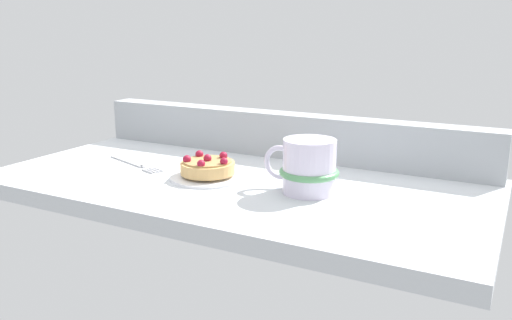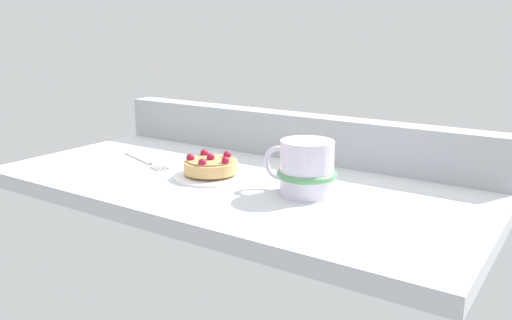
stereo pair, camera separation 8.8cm
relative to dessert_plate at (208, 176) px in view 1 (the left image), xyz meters
The scene contains 6 objects.
ground_plane 5.23cm from the dessert_plate, 24.83° to the left, with size 87.09×43.70×2.86cm, color silver.
window_rail_back 22.08cm from the dessert_plate, 78.20° to the left, with size 85.35×5.32×9.01cm, color #9EA3A8.
dessert_plate is the anchor object (origin of this frame).
raspberry_tart 1.76cm from the dessert_plate, 156.06° to the right, with size 9.60×9.60×3.46cm.
coffee_mug 19.15cm from the dessert_plate, ahead, with size 12.90×9.67×8.83cm.
dessert_fork 17.88cm from the dessert_plate, behind, with size 16.63×7.14×0.60cm.
Camera 1 is at (44.78, -77.23, 26.24)cm, focal length 36.83 mm.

